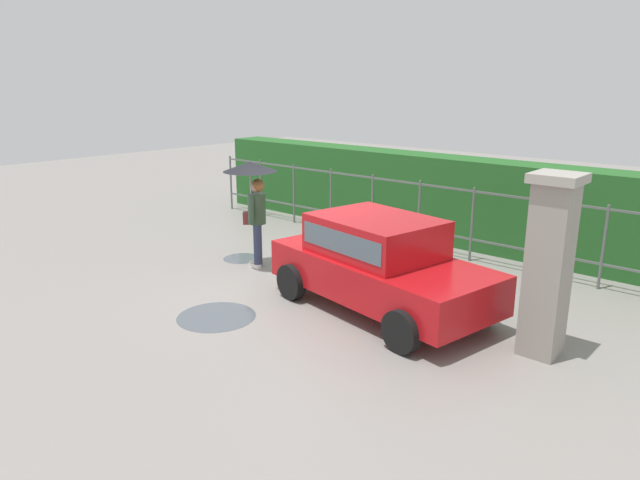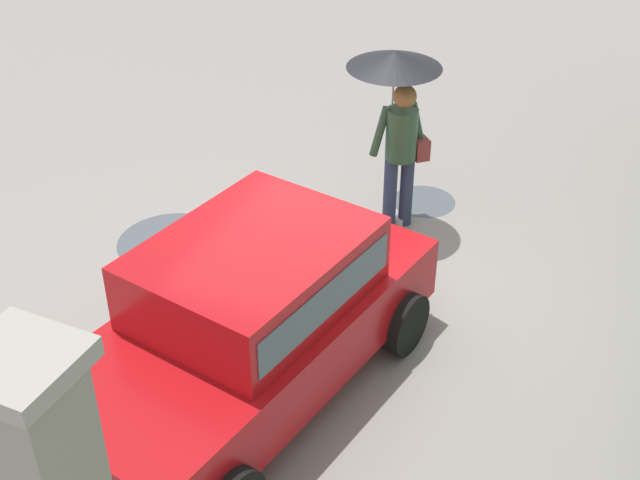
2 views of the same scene
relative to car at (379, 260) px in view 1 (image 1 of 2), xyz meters
name	(u,v)px [view 1 (image 1 of 2)]	position (x,y,z in m)	size (l,w,h in m)	color
ground_plane	(306,285)	(-1.59, 0.03, -0.80)	(40.00, 40.00, 0.00)	gray
car	(379,260)	(0.00, 0.00, 0.00)	(3.94, 2.37, 1.48)	#B71116
pedestrian	(253,190)	(-3.06, 0.15, 0.72)	(1.00, 1.00, 2.06)	#2D3856
gate_pillar	(549,265)	(2.55, 0.15, 0.44)	(0.60, 0.60, 2.42)	gray
fence_section	(419,212)	(-1.33, 3.28, 0.02)	(12.35, 0.05, 1.50)	#59605B
hedge_row	(445,199)	(-1.33, 4.35, 0.15)	(13.30, 0.90, 1.90)	#235B23
puddle_near	(216,317)	(-1.65, -1.93, -0.80)	(1.21, 1.21, 0.00)	#4C545B
puddle_far	(242,258)	(-3.66, 0.33, -0.80)	(0.76, 0.76, 0.00)	#4C545B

